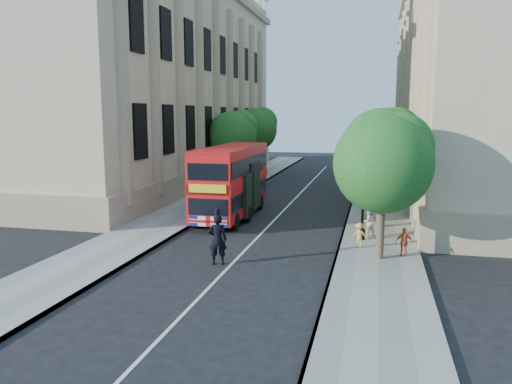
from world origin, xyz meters
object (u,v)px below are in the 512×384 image
Objects in this scene: police_constable at (218,239)px; woman_pedestrian at (368,222)px; box_van at (237,189)px; double_decker_bus at (232,179)px; lamp_post at (363,190)px.

police_constable reaches higher than woman_pedestrian.
box_van is at bearing -92.98° from police_constable.
woman_pedestrian is (5.81, 5.66, -0.18)m from police_constable.
woman_pedestrian is (7.84, -3.29, -1.40)m from double_decker_bus.
double_decker_bus is 6.05× the size of woman_pedestrian.
double_decker_bus reaches higher than police_constable.
police_constable is 1.41× the size of woman_pedestrian.
lamp_post is 7.61m from police_constable.
double_decker_bus is at bearing -99.93° from box_van.
double_decker_bus is at bearing 152.47° from lamp_post.
box_van is 2.77× the size of police_constable.
lamp_post is at bearing -35.45° from box_van.
lamp_post is at bearing 34.43° from woman_pedestrian.
police_constable is (2.02, -8.95, -1.22)m from double_decker_bus.
double_decker_bus is 1.07m from box_van.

